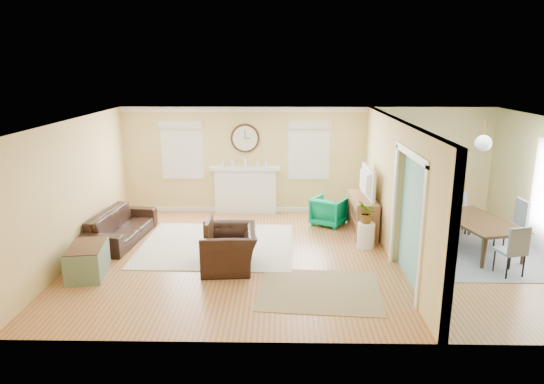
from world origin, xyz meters
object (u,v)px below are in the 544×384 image
object	(u,v)px
green_chair	(329,211)
dining_table	(478,235)
eames_chair	(229,248)
credenza	(362,215)
sofa	(121,226)

from	to	relation	value
green_chair	dining_table	size ratio (longest dim) A/B	0.39
eames_chair	credenza	bearing A→B (deg)	121.41
sofa	green_chair	xyz separation A→B (m)	(4.45, 1.10, 0.01)
credenza	dining_table	world-z (taller)	credenza
green_chair	dining_table	xyz separation A→B (m)	(2.78, -1.57, -0.00)
green_chair	credenza	xyz separation A→B (m)	(0.67, -0.51, 0.08)
eames_chair	dining_table	world-z (taller)	eames_chair
dining_table	eames_chair	bearing A→B (deg)	87.57
green_chair	eames_chair	bearing A→B (deg)	81.02
sofa	eames_chair	bearing A→B (deg)	-114.74
sofa	eames_chair	xyz separation A→B (m)	(2.42, -1.40, 0.06)
sofa	green_chair	size ratio (longest dim) A/B	2.99
sofa	eames_chair	distance (m)	2.79
green_chair	dining_table	bearing A→B (deg)	-179.41
eames_chair	credenza	size ratio (longest dim) A/B	0.79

